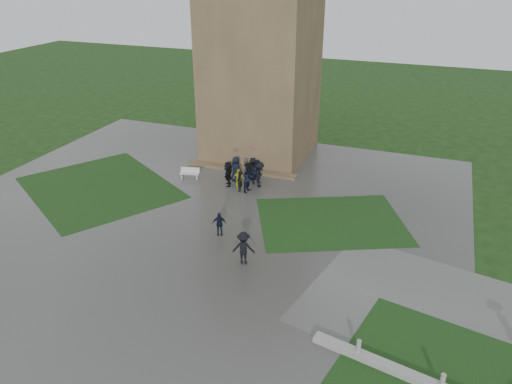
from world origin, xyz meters
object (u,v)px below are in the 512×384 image
(pedestrian_mid, at_px, (219,224))
(pedestrian_near, at_px, (244,248))
(bench, at_px, (190,173))
(tower, at_px, (261,45))

(pedestrian_mid, bearing_deg, pedestrian_near, -66.38)
(bench, bearing_deg, tower, 53.58)
(bench, height_order, pedestrian_mid, pedestrian_mid)
(pedestrian_mid, bearing_deg, bench, 105.47)
(pedestrian_mid, xyz_separation_m, pedestrian_near, (2.54, -2.35, 0.21))
(bench, bearing_deg, pedestrian_near, -61.47)
(tower, bearing_deg, pedestrian_near, -72.80)
(pedestrian_near, bearing_deg, pedestrian_mid, -56.77)
(tower, xyz_separation_m, pedestrian_mid, (2.54, -14.06, -8.24))
(tower, height_order, pedestrian_mid, tower)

